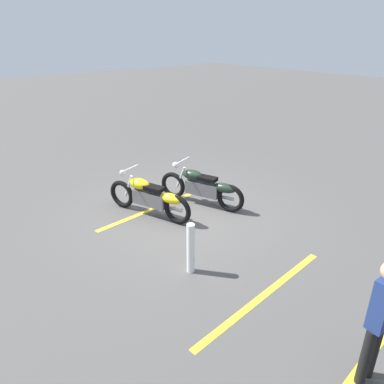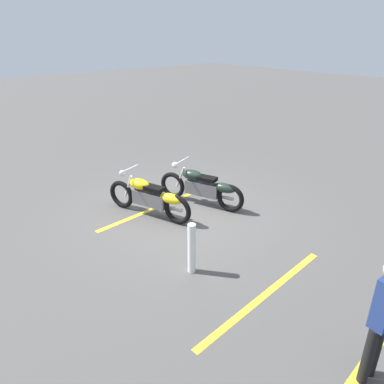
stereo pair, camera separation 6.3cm
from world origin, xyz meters
name	(u,v)px [view 1 (the left image)]	position (x,y,z in m)	size (l,w,h in m)	color
ground_plane	(181,212)	(0.00, 0.00, 0.00)	(60.00, 60.00, 0.00)	#514F4C
motorcycle_bright_foreground	(150,197)	(-0.32, -0.61, 0.46)	(2.15, 0.89, 1.04)	black
motorcycle_dark_foreground	(203,187)	(0.02, 0.65, 0.46)	(2.14, 0.91, 1.04)	black
bystander_near_row	(379,319)	(4.85, -1.06, 0.94)	(0.22, 0.28, 1.68)	black
bollard_post	(191,248)	(1.86, -1.27, 0.46)	(0.14, 0.14, 0.93)	white
parking_stripe_near	(156,208)	(-0.57, -0.31, 0.00)	(3.20, 0.12, 0.01)	yellow
parking_stripe_mid	(264,295)	(3.10, -0.80, 0.00)	(3.20, 0.12, 0.01)	yellow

